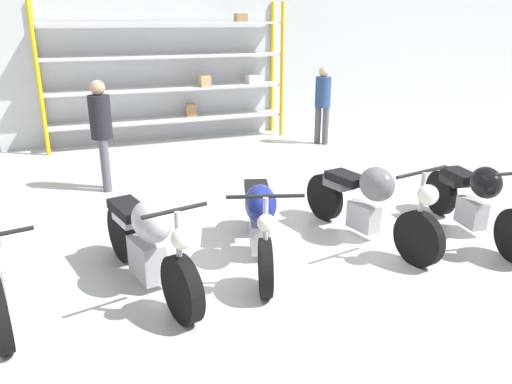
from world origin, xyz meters
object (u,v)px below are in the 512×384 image
Objects in this scene: shelving_rack at (172,73)px; motorcycle_silver at (148,242)px; motorcycle_blue at (260,218)px; motorcycle_black at (479,199)px; person_browsing at (101,127)px; motorcycle_grey at (370,201)px; person_near_rack at (323,99)px.

motorcycle_silver is (-1.54, -6.02, -0.96)m from shelving_rack.
shelving_rack is 2.44× the size of motorcycle_blue.
motorcycle_black is at bearing 73.68° from motorcycle_silver.
shelving_rack reaches higher than motorcycle_black.
motorcycle_black is (2.65, -0.37, 0.00)m from motorcycle_blue.
motorcycle_silver is 1.24m from motorcycle_blue.
person_browsing is at bearing -122.23° from motorcycle_black.
person_browsing reaches higher than motorcycle_grey.
motorcycle_grey is (2.59, 0.17, 0.02)m from motorcycle_silver.
motorcycle_grey is at bearing 32.66° from person_near_rack.
shelving_rack is 3.16m from person_near_rack.
motorcycle_black is (2.33, -6.21, -0.95)m from shelving_rack.
motorcycle_blue is (-0.32, -5.84, -0.95)m from shelving_rack.
person_browsing reaches higher than motorcycle_black.
person_near_rack reaches higher than motorcycle_silver.
motorcycle_blue is at bearing 19.28° from person_near_rack.
motorcycle_black reaches higher than motorcycle_blue.
person_browsing is (-1.67, -2.81, -0.45)m from shelving_rack.
shelving_rack reaches higher than motorcycle_silver.
motorcycle_blue is 3.35m from person_browsing.
motorcycle_grey is (1.05, -5.85, -0.93)m from shelving_rack.
person_near_rack is (1.78, 4.53, 0.43)m from motorcycle_grey.
motorcycle_silver reaches higher than motorcycle_black.
motorcycle_black is at bearing 48.27° from person_near_rack.
person_browsing is (-1.35, 3.02, 0.50)m from motorcycle_blue.
shelving_rack reaches higher than motorcycle_blue.
person_near_rack is (2.83, -1.31, -0.50)m from shelving_rack.
motorcycle_silver is 0.95× the size of motorcycle_grey.
motorcycle_grey is at bearing -79.86° from shelving_rack.
motorcycle_black is at bearing 62.80° from motorcycle_grey.
motorcycle_grey is at bearing 80.27° from motorcycle_silver.
motorcycle_blue is 1.28× the size of person_near_rack.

